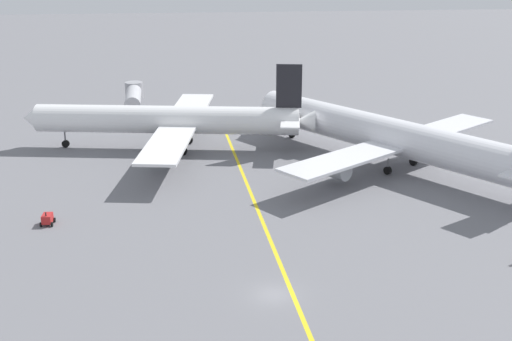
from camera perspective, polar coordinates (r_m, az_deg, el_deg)
ground_plane at (r=70.11m, az=1.55°, el=-10.61°), size 600.00×600.00×0.00m
taxiway_stripe at (r=79.06m, az=1.64°, el=-6.99°), size 5.80×119.90×0.01m
airliner_at_gate_left at (r=117.35m, az=-7.40°, el=4.31°), size 51.64×46.94×15.30m
airliner_being_pushed at (r=109.69m, az=11.17°, el=3.01°), size 42.81×51.09×15.85m
pushback_tug at (r=133.46m, az=-0.66°, el=4.48°), size 6.03×7.89×2.94m
gse_gpu_cart_small at (r=90.20m, az=-17.52°, el=-3.98°), size 1.69×2.17×1.90m
jet_bridge at (r=142.11m, az=-10.50°, el=6.37°), size 4.09×16.42×6.18m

